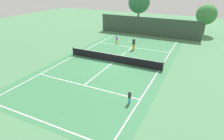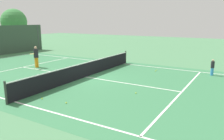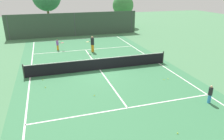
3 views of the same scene
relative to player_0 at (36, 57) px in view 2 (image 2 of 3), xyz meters
name	(u,v)px [view 2 (image 2 of 3)]	position (x,y,z in m)	size (l,w,h in m)	color
ground_plane	(86,77)	(-0.57, -5.39, -0.88)	(80.00, 80.00, 0.00)	#4C8456
court_surface	(86,77)	(-0.57, -5.39, -0.88)	(13.00, 25.00, 0.01)	#387A4C
tennis_net	(85,70)	(-0.57, -5.39, -0.37)	(11.90, 0.10, 1.10)	#333833
tree_0	(14,22)	(8.40, 13.79, 2.68)	(3.51, 3.51, 5.34)	brown
player_0	(36,57)	(0.00, 0.00, 0.00)	(0.95, 0.57, 1.72)	orange
player_2	(212,67)	(4.29, -12.65, -0.30)	(0.24, 0.24, 1.13)	#388CD8
tennis_ball_0	(155,71)	(3.47, -8.85, -0.85)	(0.07, 0.07, 0.07)	#CCE533
tennis_ball_2	(37,54)	(4.78, 5.44, -0.85)	(0.07, 0.07, 0.07)	#CCE533
tennis_ball_3	(49,78)	(-2.15, -3.57, -0.85)	(0.07, 0.07, 0.07)	#CCE533
tennis_ball_4	(66,103)	(-5.00, -7.63, -0.85)	(0.07, 0.07, 0.07)	#CCE533
tennis_ball_5	(84,71)	(0.76, -4.22, -0.85)	(0.07, 0.07, 0.07)	#CCE533
tennis_ball_6	(136,93)	(-2.05, -9.79, -0.85)	(0.07, 0.07, 0.07)	#CCE533
tennis_ball_8	(67,72)	(-0.13, -3.39, -0.85)	(0.07, 0.07, 0.07)	#CCE533
tennis_ball_10	(157,70)	(3.83, -8.82, -0.85)	(0.07, 0.07, 0.07)	#CCE533
tennis_ball_11	(52,84)	(-2.99, -4.72, -0.85)	(0.07, 0.07, 0.07)	#CCE533
tennis_ball_12	(42,98)	(-5.15, -6.21, -0.85)	(0.07, 0.07, 0.07)	#CCE533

